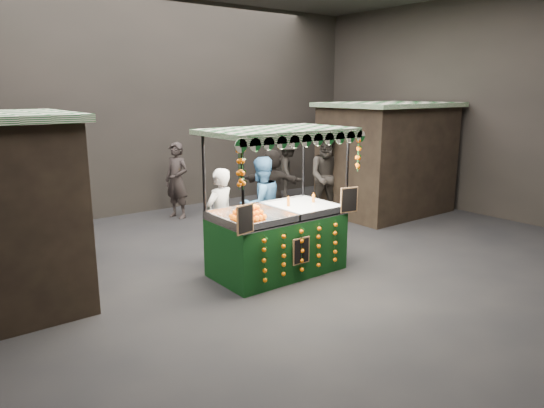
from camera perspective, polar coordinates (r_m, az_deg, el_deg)
ground at (r=8.36m, az=0.91°, el=-7.16°), size 12.00×12.00×0.00m
market_hall at (r=7.86m, az=1.01°, el=16.65°), size 12.10×10.10×5.05m
neighbour_stall_right at (r=12.12m, az=13.05°, el=5.20°), size 3.00×2.20×2.60m
juice_stall at (r=7.87m, az=0.81°, el=-2.96°), size 2.38×1.40×2.31m
vendor_grey at (r=8.25m, az=-6.04°, el=-1.54°), size 0.69×0.56×1.64m
vendor_blue at (r=8.90m, az=-1.30°, el=-0.09°), size 0.85×0.66×1.73m
shopper_0 at (r=9.39m, az=-21.82°, el=-0.01°), size 0.76×0.60×1.84m
shopper_1 at (r=11.28m, az=6.46°, el=3.12°), size 1.18×1.15×1.92m
shopper_2 at (r=10.90m, az=-24.28°, el=1.68°), size 1.13×1.12×1.92m
shopper_3 at (r=13.41m, az=1.87°, el=3.96°), size 1.06×1.15×1.56m
shopper_4 at (r=8.90m, az=-22.95°, el=-1.10°), size 0.93×0.68×1.74m
shopper_5 at (r=11.37m, az=0.01°, el=2.40°), size 1.29×1.44×1.58m
shopper_6 at (r=11.51m, az=-10.89°, el=2.68°), size 0.61×0.74×1.74m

